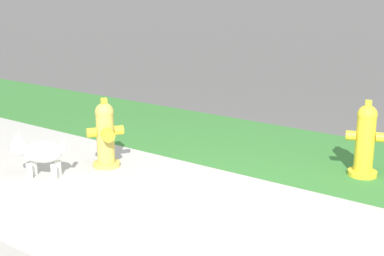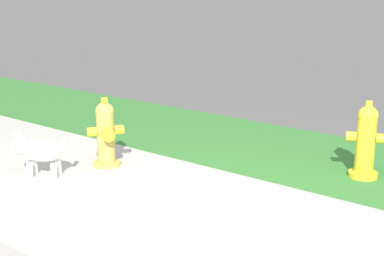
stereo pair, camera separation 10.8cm
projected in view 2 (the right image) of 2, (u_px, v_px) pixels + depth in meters
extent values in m
plane|color=#5B5956|center=(194.00, 221.00, 4.03)|extent=(120.00, 120.00, 0.00)
cube|color=#BCB7AD|center=(194.00, 221.00, 4.03)|extent=(18.00, 2.10, 0.01)
cube|color=#387A33|center=(309.00, 156.00, 5.55)|extent=(18.00, 1.85, 0.01)
cylinder|color=yellow|center=(363.00, 174.00, 4.96)|extent=(0.27, 0.27, 0.05)
cylinder|color=yellow|center=(366.00, 144.00, 4.88)|extent=(0.17, 0.17, 0.54)
sphere|color=yellow|center=(368.00, 116.00, 4.81)|extent=(0.18, 0.18, 0.18)
cube|color=yellow|center=(369.00, 104.00, 4.78)|extent=(0.07, 0.07, 0.06)
cylinder|color=yellow|center=(351.00, 136.00, 4.90)|extent=(0.12, 0.12, 0.09)
cylinder|color=yellow|center=(381.00, 139.00, 4.83)|extent=(0.12, 0.12, 0.09)
cylinder|color=yellow|center=(366.00, 134.00, 4.99)|extent=(0.15, 0.14, 0.12)
cylinder|color=gold|center=(107.00, 164.00, 5.24)|extent=(0.27, 0.27, 0.05)
cylinder|color=gold|center=(106.00, 137.00, 5.17)|extent=(0.17, 0.17, 0.50)
sphere|color=gold|center=(105.00, 112.00, 5.10)|extent=(0.18, 0.18, 0.18)
cube|color=yellow|center=(104.00, 101.00, 5.08)|extent=(0.08, 0.08, 0.06)
cylinder|color=yellow|center=(119.00, 130.00, 5.19)|extent=(0.13, 0.13, 0.09)
cylinder|color=yellow|center=(92.00, 132.00, 5.12)|extent=(0.13, 0.13, 0.09)
cylinder|color=yellow|center=(108.00, 135.00, 5.03)|extent=(0.15, 0.16, 0.12)
ellipsoid|color=white|center=(43.00, 151.00, 4.89)|extent=(0.41, 0.36, 0.20)
sphere|color=white|center=(19.00, 146.00, 4.91)|extent=(0.16, 0.16, 0.16)
sphere|color=black|center=(11.00, 147.00, 4.92)|extent=(0.03, 0.03, 0.03)
cone|color=white|center=(15.00, 137.00, 4.84)|extent=(0.08, 0.08, 0.07)
cone|color=white|center=(19.00, 134.00, 4.92)|extent=(0.08, 0.08, 0.07)
cylinder|color=white|center=(30.00, 171.00, 4.90)|extent=(0.06, 0.06, 0.16)
cylinder|color=white|center=(35.00, 167.00, 5.00)|extent=(0.06, 0.06, 0.16)
cylinder|color=white|center=(54.00, 172.00, 4.87)|extent=(0.06, 0.06, 0.16)
cylinder|color=white|center=(58.00, 168.00, 4.97)|extent=(0.06, 0.06, 0.16)
cylinder|color=white|center=(64.00, 145.00, 4.85)|extent=(0.05, 0.05, 0.11)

